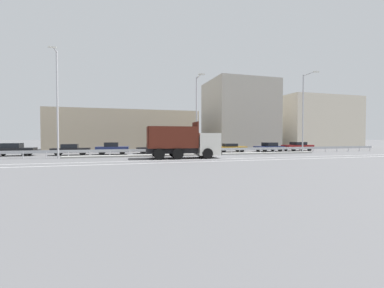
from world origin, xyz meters
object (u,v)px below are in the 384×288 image
(parked_car_2, at_px, (112,148))
(parked_car_7, at_px, (298,146))
(street_lamp_0, at_px, (57,100))
(parked_car_0, at_px, (13,149))
(parked_car_6, at_px, (269,147))
(median_road_sign, at_px, (207,146))
(street_lamp_2, at_px, (304,110))
(parked_car_4, at_px, (191,147))
(parked_car_5, at_px, (231,148))
(street_lamp_1, at_px, (197,112))
(parked_car_1, at_px, (71,149))
(dump_truck, at_px, (192,145))
(parked_car_3, at_px, (153,148))

(parked_car_2, xyz_separation_m, parked_car_7, (27.15, 0.23, -0.04))
(parked_car_2, bearing_deg, street_lamp_0, -44.36)
(parked_car_0, distance_m, parked_car_6, 32.77)
(median_road_sign, relative_size, street_lamp_2, 0.21)
(parked_car_0, xyz_separation_m, parked_car_7, (37.86, -0.46, -0.03))
(parked_car_2, distance_m, parked_car_4, 10.18)
(parked_car_5, bearing_deg, street_lamp_1, -50.41)
(street_lamp_2, xyz_separation_m, parked_car_1, (-28.80, 4.76, -5.04))
(dump_truck, bearing_deg, street_lamp_0, -100.52)
(parked_car_1, relative_size, parked_car_3, 1.03)
(street_lamp_2, bearing_deg, parked_car_0, 171.28)
(dump_truck, bearing_deg, parked_car_6, 122.83)
(parked_car_7, bearing_deg, dump_truck, 112.69)
(street_lamp_0, distance_m, parked_car_0, 9.24)
(street_lamp_1, xyz_separation_m, street_lamp_2, (14.62, -0.27, 0.62))
(street_lamp_1, bearing_deg, street_lamp_2, -1.06)
(dump_truck, relative_size, parked_car_5, 1.68)
(dump_truck, xyz_separation_m, median_road_sign, (2.83, 3.51, -0.19))
(street_lamp_2, height_order, parked_car_5, street_lamp_2)
(parked_car_2, xyz_separation_m, parked_car_4, (10.18, 0.33, -0.02))
(parked_car_4, height_order, parked_car_5, parked_car_4)
(parked_car_0, relative_size, parked_car_3, 1.05)
(median_road_sign, height_order, parked_car_4, median_road_sign)
(dump_truck, distance_m, parked_car_6, 16.25)
(parked_car_3, bearing_deg, parked_car_5, -91.01)
(parked_car_3, relative_size, parked_car_7, 0.90)
(parked_car_1, distance_m, parked_car_4, 14.85)
(parked_car_1, relative_size, parked_car_7, 0.92)
(parked_car_5, xyz_separation_m, parked_car_6, (5.97, -0.44, 0.04))
(street_lamp_2, xyz_separation_m, parked_car_5, (-8.04, 5.20, -5.08))
(street_lamp_2, bearing_deg, parked_car_4, 160.34)
(dump_truck, height_order, parked_car_1, dump_truck)
(parked_car_0, height_order, parked_car_7, parked_car_0)
(street_lamp_2, relative_size, parked_car_0, 2.39)
(street_lamp_1, distance_m, parked_car_2, 11.33)
(parked_car_1, height_order, parked_car_5, parked_car_1)
(street_lamp_1, height_order, parked_car_0, street_lamp_1)
(street_lamp_0, relative_size, parked_car_1, 2.52)
(street_lamp_2, distance_m, parked_car_3, 20.43)
(dump_truck, relative_size, street_lamp_1, 0.82)
(street_lamp_2, bearing_deg, parked_car_7, 58.20)
(street_lamp_1, height_order, parked_car_2, street_lamp_1)
(median_road_sign, relative_size, parked_car_5, 0.49)
(street_lamp_2, relative_size, parked_car_2, 2.62)
(median_road_sign, distance_m, parked_car_2, 11.59)
(parked_car_5, bearing_deg, parked_car_3, -87.65)
(street_lamp_2, distance_m, parked_car_4, 15.63)
(street_lamp_2, distance_m, parked_car_1, 29.62)
(parked_car_0, relative_size, parked_car_1, 1.02)
(parked_car_1, bearing_deg, parked_car_3, 91.73)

